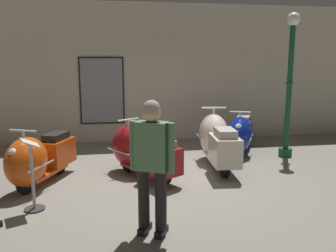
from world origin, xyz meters
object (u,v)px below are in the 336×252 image
Objects in this scene: scooter_2 at (217,140)px; lamppost at (290,82)px; scooter_0 at (37,159)px; scooter_3 at (241,133)px; info_stanchion at (33,181)px; scooter_1 at (138,151)px; visitor_0 at (152,159)px.

lamppost is (1.67, 0.38, 1.09)m from scooter_2.
scooter_0 is 5.15m from lamppost.
scooter_3 is 1.63× the size of info_stanchion.
scooter_2 is 2.03m from lamppost.
scooter_2 is 1.85× the size of info_stanchion.
info_stanchion is at bearing 122.90° from scooter_2.
scooter_1 is 0.99× the size of scooter_3.
scooter_3 is 1.03× the size of visitor_0.
visitor_0 is at bearing -31.72° from info_stanchion.
scooter_2 is at bearing -167.07° from lamppost.
info_stanchion reaches higher than scooter_0.
visitor_0 is (-3.24, -2.98, -0.68)m from lamppost.
info_stanchion is (-1.53, 0.94, -0.51)m from visitor_0.
scooter_1 is 1.97m from info_stanchion.
scooter_2 is 1.17× the size of visitor_0.
scooter_2 is 1.14m from scooter_3.
visitor_0 is at bearing 153.61° from scooter_2.
scooter_0 is 0.57× the size of lamppost.
visitor_0 reaches higher than scooter_3.
scooter_2 is 1.13× the size of scooter_3.
lamppost reaches higher than scooter_3.
info_stanchion is at bearing -156.86° from lamppost.
scooter_1 is at bearing 27.28° from visitor_0.
lamppost is (3.23, 0.80, 1.15)m from scooter_1.
scooter_3 is 4.18m from visitor_0.
scooter_2 is at bearing -3.68° from visitor_0.
scooter_1 is 0.87× the size of scooter_2.
scooter_0 is at bearing 107.02° from scooter_2.
scooter_0 is 0.97m from info_stanchion.
scooter_0 is 1.69m from scooter_1.
scooter_1 is 2.23m from visitor_0.
lamppost is 1.88× the size of visitor_0.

